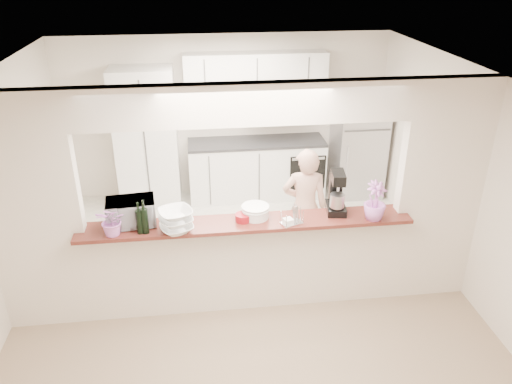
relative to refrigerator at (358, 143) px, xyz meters
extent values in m
plane|color=gray|center=(-2.05, -2.65, -0.85)|extent=(6.00, 6.00, 0.00)
cube|color=beige|center=(-2.05, -1.10, -0.84)|extent=(5.00, 2.90, 0.01)
cube|color=silver|center=(-4.10, -2.65, 0.40)|extent=(0.90, 0.15, 2.50)
cube|color=silver|center=(0.00, -2.65, 0.40)|extent=(0.90, 0.15, 2.50)
cube|color=silver|center=(-2.05, -2.65, 1.45)|extent=(3.20, 0.15, 0.40)
cube|color=silver|center=(-2.05, -2.65, -0.32)|extent=(3.20, 0.15, 1.05)
cube|color=maroon|center=(-2.05, -2.70, 0.22)|extent=(3.40, 0.38, 0.04)
cube|color=silver|center=(-3.25, 0.05, 0.20)|extent=(0.90, 0.60, 2.10)
cube|color=silver|center=(-1.60, 0.05, -0.40)|extent=(2.10, 0.60, 0.90)
cube|color=#303033|center=(-1.60, 0.05, 0.07)|extent=(2.10, 0.62, 0.04)
cube|color=silver|center=(-1.60, 0.18, 1.02)|extent=(2.10, 0.35, 0.75)
cube|color=black|center=(-1.35, 0.07, 0.59)|extent=(0.75, 0.45, 0.12)
cube|color=black|center=(-0.85, -0.25, -0.35)|extent=(0.55, 0.02, 0.55)
cube|color=#B3B3B8|center=(0.00, 0.00, 0.00)|extent=(0.75, 0.70, 1.70)
imported|color=#C96AB9|center=(-3.35, -2.80, 0.40)|extent=(0.34, 0.32, 0.32)
cylinder|color=black|center=(-3.10, -2.80, 0.36)|extent=(0.07, 0.07, 0.25)
cylinder|color=black|center=(-3.10, -2.80, 0.53)|extent=(0.02, 0.02, 0.09)
cylinder|color=black|center=(-3.05, -2.80, 0.37)|extent=(0.07, 0.07, 0.26)
cylinder|color=black|center=(-3.05, -2.80, 0.55)|extent=(0.02, 0.02, 0.09)
imported|color=silver|center=(-3.20, -2.60, 0.37)|extent=(0.51, 0.37, 0.26)
imported|color=white|center=(-2.75, -2.82, 0.36)|extent=(0.41, 0.41, 0.24)
cylinder|color=white|center=(-1.95, -2.62, 0.30)|extent=(0.27, 0.27, 0.12)
cylinder|color=white|center=(-1.95, -2.62, 0.37)|extent=(0.28, 0.28, 0.01)
cylinder|color=white|center=(-1.95, -2.62, 0.29)|extent=(0.28, 0.28, 0.09)
cylinder|color=white|center=(-1.95, -2.62, 0.34)|extent=(0.29, 0.29, 0.01)
cylinder|color=maroon|center=(-2.08, -2.68, 0.28)|extent=(0.16, 0.16, 0.08)
cylinder|color=#C7B38C|center=(-2.00, -2.57, 0.28)|extent=(0.15, 0.15, 0.07)
cube|color=silver|center=(-1.60, -2.80, 0.25)|extent=(0.24, 0.19, 0.01)
cube|color=white|center=(-1.60, -2.80, 0.28)|extent=(0.11, 0.11, 0.05)
cube|color=black|center=(-1.09, -2.60, 0.28)|extent=(0.23, 0.33, 0.08)
cube|color=black|center=(-1.08, -2.49, 0.48)|extent=(0.14, 0.13, 0.33)
cube|color=black|center=(-1.10, -2.61, 0.64)|extent=(0.16, 0.28, 0.11)
cylinder|color=#B7B7BC|center=(-1.10, -2.66, 0.40)|extent=(0.15, 0.15, 0.14)
imported|color=#B96BC8|center=(-0.75, -2.80, 0.44)|extent=(0.30, 0.30, 0.41)
imported|color=tan|center=(-1.25, -1.85, -0.10)|extent=(0.59, 0.43, 1.51)
camera|label=1|loc=(-2.50, -7.11, 2.73)|focal=35.00mm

